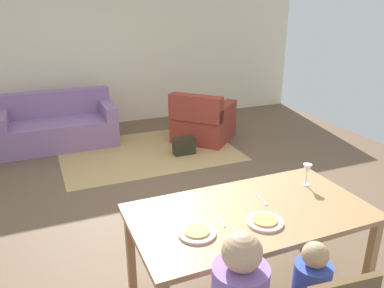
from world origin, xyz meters
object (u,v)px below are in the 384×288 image
at_px(plate_near_man, 197,233).
at_px(armchair, 203,122).
at_px(couch, 58,126).
at_px(handbag, 184,146).
at_px(plate_near_child, 265,222).
at_px(wine_glass, 307,170).
at_px(dining_table, 250,219).

bearing_deg(plate_near_man, armchair, 65.21).
distance_m(couch, handbag, 2.06).
bearing_deg(plate_near_child, plate_near_man, 172.82).
xyz_separation_m(plate_near_child, couch, (-1.05, 4.27, -0.47)).
xyz_separation_m(plate_near_child, wine_glass, (0.62, 0.36, 0.12)).
distance_m(plate_near_man, handbag, 3.31).
relative_size(dining_table, plate_near_man, 6.92).
bearing_deg(armchair, plate_near_child, -107.79).
distance_m(wine_glass, couch, 4.29).
height_order(plate_near_man, wine_glass, wine_glass).
bearing_deg(armchair, wine_glass, -99.26).
xyz_separation_m(plate_near_child, armchair, (1.15, 3.57, -0.45)).
height_order(wine_glass, armchair, wine_glass).
bearing_deg(dining_table, plate_near_man, -165.85).
xyz_separation_m(wine_glass, armchair, (0.52, 3.21, -0.57)).
relative_size(plate_near_man, wine_glass, 1.34).
height_order(dining_table, wine_glass, wine_glass).
height_order(plate_near_child, armchair, armchair).
bearing_deg(plate_near_man, dining_table, 14.15).
bearing_deg(couch, armchair, -17.54).
bearing_deg(plate_near_child, couch, 103.85).
xyz_separation_m(dining_table, plate_near_man, (-0.48, -0.12, 0.08)).
relative_size(plate_near_man, couch, 0.14).
bearing_deg(handbag, dining_table, -102.25).
relative_size(plate_near_man, plate_near_child, 1.00).
bearing_deg(plate_near_child, handbag, 78.44).
xyz_separation_m(plate_near_child, handbag, (0.64, 3.11, -0.64)).
xyz_separation_m(dining_table, plate_near_child, (-0.00, -0.18, 0.08)).
distance_m(plate_near_child, handbag, 3.24).
bearing_deg(wine_glass, plate_near_man, -164.73).
height_order(wine_glass, couch, wine_glass).
bearing_deg(plate_near_man, plate_near_child, -7.18).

